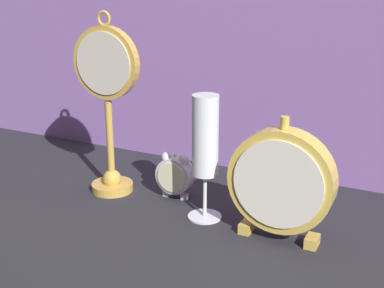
{
  "coord_description": "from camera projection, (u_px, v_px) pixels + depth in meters",
  "views": [
    {
      "loc": [
        0.4,
        -0.74,
        0.44
      ],
      "look_at": [
        0.0,
        0.08,
        0.13
      ],
      "focal_mm": 50.0,
      "sensor_mm": 36.0,
      "label": 1
    }
  ],
  "objects": [
    {
      "name": "pocket_watch_on_stand",
      "position": [
        108.0,
        102.0,
        1.04
      ],
      "size": [
        0.14,
        0.08,
        0.36
      ],
      "color": "gold",
      "rests_on": "ground_plane"
    },
    {
      "name": "ground_plane",
      "position": [
        172.0,
        228.0,
        0.94
      ],
      "size": [
        4.0,
        4.0,
        0.0
      ],
      "primitive_type": "plane",
      "color": "#232328"
    },
    {
      "name": "alarm_clock_twin_bell",
      "position": [
        175.0,
        174.0,
        1.04
      ],
      "size": [
        0.07,
        0.03,
        0.09
      ],
      "color": "silver",
      "rests_on": "ground_plane"
    },
    {
      "name": "champagne_flute",
      "position": [
        205.0,
        144.0,
        0.93
      ],
      "size": [
        0.06,
        0.06,
        0.23
      ],
      "color": "silver",
      "rests_on": "ground_plane"
    },
    {
      "name": "mantel_clock_silver",
      "position": [
        281.0,
        182.0,
        0.87
      ],
      "size": [
        0.18,
        0.04,
        0.21
      ],
      "color": "gold",
      "rests_on": "ground_plane"
    }
  ]
}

